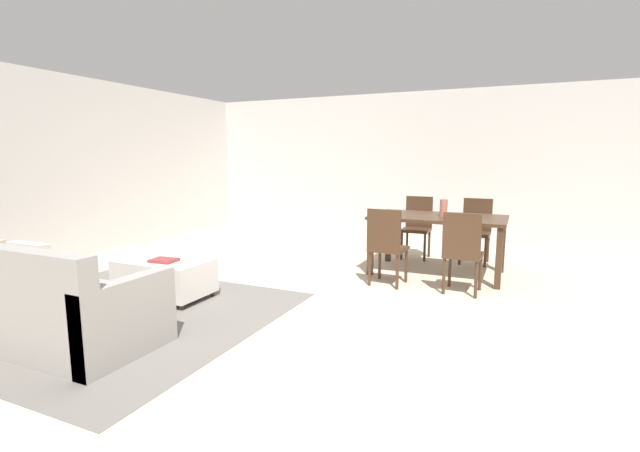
% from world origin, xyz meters
% --- Properties ---
extents(ground_plane, '(10.80, 10.80, 0.00)m').
position_xyz_m(ground_plane, '(0.00, 0.00, 0.00)').
color(ground_plane, beige).
extents(wall_back, '(9.00, 0.12, 2.70)m').
position_xyz_m(wall_back, '(0.00, 5.00, 1.35)').
color(wall_back, beige).
rests_on(wall_back, ground_plane).
extents(wall_left, '(0.12, 11.00, 2.70)m').
position_xyz_m(wall_left, '(-4.50, 0.50, 1.35)').
color(wall_left, beige).
rests_on(wall_left, ground_plane).
extents(area_rug, '(3.00, 2.80, 0.01)m').
position_xyz_m(area_rug, '(-1.87, -0.54, 0.00)').
color(area_rug, slate).
rests_on(area_rug, ground_plane).
extents(couch, '(2.09, 0.87, 0.86)m').
position_xyz_m(couch, '(-1.94, -1.23, 0.30)').
color(couch, gray).
rests_on(couch, ground_plane).
extents(ottoman_table, '(0.97, 0.60, 0.42)m').
position_xyz_m(ottoman_table, '(-1.80, 0.09, 0.24)').
color(ottoman_table, silver).
rests_on(ottoman_table, ground_plane).
extents(dining_table, '(1.66, 0.96, 0.76)m').
position_xyz_m(dining_table, '(0.69, 2.34, 0.67)').
color(dining_table, '#422B1C').
rests_on(dining_table, ground_plane).
extents(dining_chair_near_left, '(0.42, 0.42, 0.92)m').
position_xyz_m(dining_chair_near_left, '(0.25, 1.51, 0.52)').
color(dining_chair_near_left, '#422B1C').
rests_on(dining_chair_near_left, ground_plane).
extents(dining_chair_near_right, '(0.41, 0.41, 0.92)m').
position_xyz_m(dining_chair_near_right, '(1.10, 1.54, 0.52)').
color(dining_chair_near_right, '#422B1C').
rests_on(dining_chair_near_right, ground_plane).
extents(dining_chair_far_left, '(0.40, 0.40, 0.92)m').
position_xyz_m(dining_chair_far_left, '(0.24, 3.21, 0.52)').
color(dining_chair_far_left, '#422B1C').
rests_on(dining_chair_far_left, ground_plane).
extents(dining_chair_far_right, '(0.41, 0.41, 0.92)m').
position_xyz_m(dining_chair_far_right, '(1.08, 3.22, 0.52)').
color(dining_chair_far_right, '#422B1C').
rests_on(dining_chair_far_right, ground_plane).
extents(vase_centerpiece, '(0.10, 0.10, 0.22)m').
position_xyz_m(vase_centerpiece, '(0.76, 2.31, 0.87)').
color(vase_centerpiece, '#B26659').
rests_on(vase_centerpiece, dining_table).
extents(book_on_ottoman, '(0.28, 0.22, 0.03)m').
position_xyz_m(book_on_ottoman, '(-1.73, 0.01, 0.44)').
color(book_on_ottoman, maroon).
rests_on(book_on_ottoman, ottoman_table).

